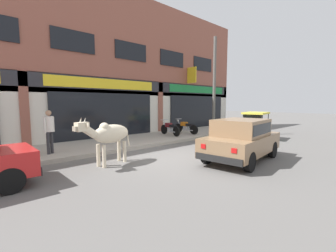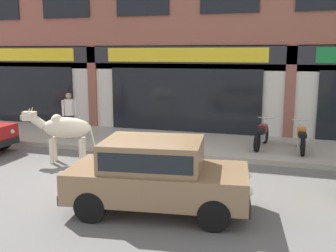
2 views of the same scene
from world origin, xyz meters
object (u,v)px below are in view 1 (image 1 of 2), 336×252
cow (109,134)px  motorcycle_1 (186,127)px  auto_rickshaw (255,128)px  car_0 (241,138)px  pedestrian (49,127)px  utility_pole (214,86)px  motorcycle_0 (170,128)px

cow → motorcycle_1: bearing=22.7°
cow → auto_rickshaw: 8.38m
car_0 → pedestrian: (-4.87, 4.91, 0.33)m
auto_rickshaw → utility_pole: bearing=100.9°
cow → auto_rickshaw: bearing=-5.3°
auto_rickshaw → pedestrian: pedestrian is taller
car_0 → auto_rickshaw: (4.65, 1.84, -0.15)m
car_0 → utility_pole: 6.38m
cow → motorcycle_1: 7.13m
car_0 → motorcycle_1: size_ratio=2.07×
pedestrian → utility_pole: utility_pole is taller
cow → pedestrian: size_ratio=1.33×
auto_rickshaw → motorcycle_0: 4.72m
car_0 → pedestrian: bearing=134.8°
motorcycle_0 → utility_pole: (2.51, -1.24, 2.50)m
pedestrian → motorcycle_1: bearing=3.3°
auto_rickshaw → motorcycle_1: size_ratio=1.16×
auto_rickshaw → pedestrian: (-9.52, 3.07, 0.49)m
motorcycle_0 → utility_pole: utility_pole is taller
motorcycle_0 → pedestrian: pedestrian is taller
cow → car_0: 4.52m
car_0 → utility_pole: size_ratio=0.65×
motorcycle_1 → utility_pole: bearing=-40.1°
car_0 → utility_pole: utility_pole is taller
motorcycle_0 → pedestrian: 6.60m
cow → auto_rickshaw: (8.34, -0.78, -0.35)m
cow → utility_pole: bearing=11.8°
pedestrian → utility_pole: 9.27m
cow → motorcycle_0: size_ratio=1.18×
utility_pole → pedestrian: bearing=175.9°
car_0 → motorcycle_0: bearing=73.1°
motorcycle_1 → utility_pole: (1.30, -1.10, 2.50)m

